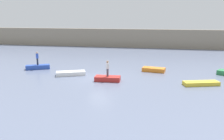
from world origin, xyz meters
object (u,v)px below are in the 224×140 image
Objects in this scene: rowboat_orange at (154,70)px; rowboat_yellow at (201,83)px; rowboat_red at (108,79)px; person_white_shirt at (108,68)px; rowboat_blue at (38,67)px; rowboat_white at (71,73)px; person_blue_shirt at (37,58)px.

rowboat_yellow is at bearing -36.88° from rowboat_orange.
person_white_shirt reaches higher than rowboat_red.
rowboat_blue is 1.12× the size of rowboat_red.
person_white_shirt is (-9.42, -0.22, 1.24)m from rowboat_yellow.
rowboat_blue is at bearing -163.88° from rowboat_orange.
rowboat_orange is 1.62× the size of person_white_shirt.
rowboat_blue is 5.79m from rowboat_white.
person_white_shirt is at bearing -92.54° from rowboat_red.
rowboat_orange is (14.63, 1.48, -0.03)m from rowboat_blue.
rowboat_blue is 0.90× the size of rowboat_white.
rowboat_red is at bearing 163.84° from rowboat_yellow.
rowboat_blue reaches higher than rowboat_orange.
person_blue_shirt reaches higher than rowboat_blue.
rowboat_blue is at bearing 151.73° from rowboat_yellow.
rowboat_blue is 1.09× the size of rowboat_orange.
person_blue_shirt is at bearing -163.88° from rowboat_orange.
rowboat_blue is at bearing 156.09° from rowboat_red.
rowboat_white is 5.11m from person_white_shirt.
rowboat_orange is (4.63, 5.40, -0.01)m from rowboat_red.
rowboat_white is (5.31, -2.30, -0.04)m from rowboat_blue.
rowboat_blue is 10.74m from rowboat_red.
rowboat_blue is at bearing 158.63° from person_white_shirt.
rowboat_yellow is at bearing -10.77° from person_blue_shirt.
rowboat_yellow is (4.79, -5.18, -0.05)m from rowboat_orange.
person_white_shirt is at bearing -21.37° from person_blue_shirt.
person_blue_shirt is at bearing 0.00° from rowboat_blue.
person_blue_shirt reaches higher than person_white_shirt.
rowboat_white is 14.18m from rowboat_yellow.
rowboat_blue is 1.74× the size of person_blue_shirt.
rowboat_yellow is (19.42, -3.69, -0.08)m from rowboat_blue.
rowboat_red is 9.42m from rowboat_yellow.
rowboat_white reaches higher than rowboat_yellow.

